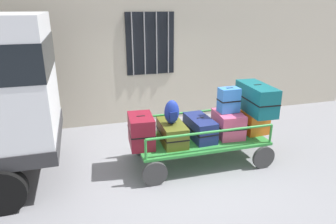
# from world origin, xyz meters

# --- Properties ---
(ground_plane) EXTENTS (40.00, 40.00, 0.00)m
(ground_plane) POSITION_xyz_m (0.00, 0.00, 0.00)
(ground_plane) COLOR gray
(building_wall) EXTENTS (12.00, 0.38, 5.00)m
(building_wall) POSITION_xyz_m (-0.00, 2.66, 2.50)
(building_wall) COLOR #BCB29E
(building_wall) RESTS_ON ground
(luggage_cart) EXTENTS (2.53, 1.24, 0.49)m
(luggage_cart) POSITION_xyz_m (0.33, 0.03, 0.40)
(luggage_cart) COLOR #2D8438
(luggage_cart) RESTS_ON ground
(cart_railing) EXTENTS (2.41, 1.10, 0.37)m
(cart_railing) POSITION_xyz_m (0.33, 0.03, 0.80)
(cart_railing) COLOR #2D8438
(cart_railing) RESTS_ON luggage_cart
(suitcase_left_bottom) EXTENTS (0.48, 0.70, 0.57)m
(suitcase_left_bottom) POSITION_xyz_m (-0.81, 0.05, 0.77)
(suitcase_left_bottom) COLOR maroon
(suitcase_left_bottom) RESTS_ON luggage_cart
(suitcase_midleft_bottom) EXTENTS (0.44, 0.82, 0.39)m
(suitcase_midleft_bottom) POSITION_xyz_m (-0.24, 0.01, 0.68)
(suitcase_midleft_bottom) COLOR #4C5119
(suitcase_midleft_bottom) RESTS_ON luggage_cart
(suitcase_center_bottom) EXTENTS (0.43, 0.85, 0.41)m
(suitcase_center_bottom) POSITION_xyz_m (0.33, 0.06, 0.69)
(suitcase_center_bottom) COLOR navy
(suitcase_center_bottom) RESTS_ON luggage_cart
(suitcase_midright_bottom) EXTENTS (0.53, 0.71, 0.48)m
(suitcase_midright_bottom) POSITION_xyz_m (0.91, 0.02, 0.72)
(suitcase_midright_bottom) COLOR #CC4C72
(suitcase_midright_bottom) RESTS_ON luggage_cart
(suitcase_midright_middle) EXTENTS (0.39, 0.27, 0.47)m
(suitcase_midright_middle) POSITION_xyz_m (0.91, 0.05, 1.20)
(suitcase_midright_middle) COLOR #3372C6
(suitcase_midright_middle) RESTS_ON suitcase_midright_bottom
(suitcase_right_bottom) EXTENTS (0.48, 0.47, 0.44)m
(suitcase_right_bottom) POSITION_xyz_m (1.48, 0.00, 0.70)
(suitcase_right_bottom) COLOR orange
(suitcase_right_bottom) RESTS_ON luggage_cart
(suitcase_right_middle) EXTENTS (0.48, 1.04, 0.55)m
(suitcase_right_middle) POSITION_xyz_m (1.48, 0.02, 1.19)
(suitcase_right_middle) COLOR #0F5960
(suitcase_right_middle) RESTS_ON suitcase_right_bottom
(backpack) EXTENTS (0.27, 0.22, 0.44)m
(backpack) POSITION_xyz_m (-0.25, -0.03, 1.10)
(backpack) COLOR navy
(backpack) RESTS_ON suitcase_midleft_bottom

